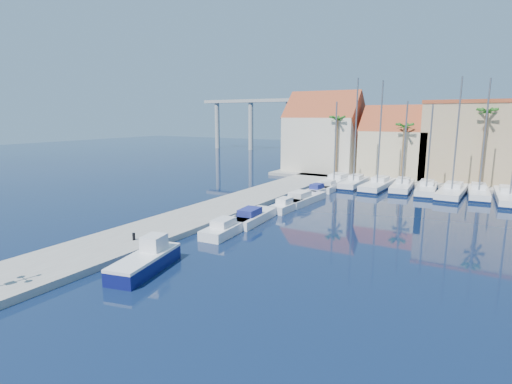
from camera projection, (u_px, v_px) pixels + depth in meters
ground at (198, 277)px, 24.76m from camera, size 260.00×260.00×0.00m
quay_west at (212, 211)px, 40.62m from camera, size 6.00×77.00×0.50m
shore_north at (450, 180)px, 60.30m from camera, size 54.00×16.00×0.50m
bollard at (134, 237)px, 30.41m from camera, size 0.23×0.23×0.56m
fishing_boat at (146, 260)px, 25.72m from camera, size 3.20×6.14×2.05m
motorboat_west_0 at (227, 228)px, 33.83m from camera, size 2.41×6.18×1.40m
motorboat_west_1 at (252, 216)px, 37.55m from camera, size 2.67×6.84×1.40m
motorboat_west_2 at (286, 205)px, 42.17m from camera, size 1.74×5.17×1.40m
motorboat_west_3 at (302, 198)px, 45.77m from camera, size 2.84×7.61×1.40m
motorboat_west_4 at (318, 190)px, 50.75m from camera, size 2.04×5.44×1.40m
motorboat_west_5 at (329, 186)px, 53.51m from camera, size 2.16×6.18×1.40m
motorboat_west_6 at (343, 179)px, 59.38m from camera, size 2.26×6.92×1.40m
sailboat_0 at (335, 182)px, 56.95m from camera, size 2.79×10.53×11.72m
sailboat_1 at (354, 182)px, 56.06m from camera, size 2.38×8.58×14.79m
sailboat_2 at (378, 185)px, 54.33m from camera, size 3.01×9.90×14.32m
sailboat_3 at (402, 186)px, 53.24m from camera, size 2.94×8.97×11.67m
sailboat_4 at (426, 189)px, 51.24m from camera, size 2.99×8.93×11.22m
sailboat_5 at (452, 191)px, 49.47m from camera, size 3.19×10.24×14.36m
sailboat_6 at (478, 192)px, 48.80m from camera, size 2.87×8.71×14.13m
sailboat_7 at (509, 196)px, 46.44m from camera, size 3.38×10.81×14.14m
building_0 at (324, 135)px, 68.27m from camera, size 12.30×9.00×13.50m
building_1 at (396, 145)px, 62.50m from camera, size 10.30×8.00×11.00m
building_2 at (477, 141)px, 57.67m from camera, size 14.20×10.20×11.50m
palm_0 at (337, 121)px, 61.56m from camera, size 2.60×2.60×10.15m
palm_1 at (405, 128)px, 56.74m from camera, size 2.60×2.60×9.15m
palm_2 at (487, 114)px, 51.39m from camera, size 2.60×2.60×11.15m
viaduct at (272, 114)px, 111.68m from camera, size 48.00×2.20×14.45m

